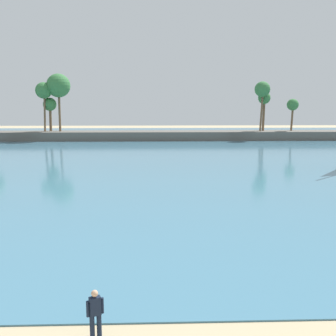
{
  "coord_description": "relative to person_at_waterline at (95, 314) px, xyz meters",
  "views": [
    {
      "loc": [
        -0.63,
        -3.59,
        7.2
      ],
      "look_at": [
        -0.07,
        13.01,
        4.46
      ],
      "focal_mm": 41.21,
      "sensor_mm": 36.0,
      "label": 1
    }
  ],
  "objects": [
    {
      "name": "person_at_waterline",
      "position": [
        0.0,
        0.0,
        0.0
      ],
      "size": [
        0.51,
        0.33,
        1.67
      ],
      "color": "#141E33",
      "rests_on": "ground"
    },
    {
      "name": "sea",
      "position": [
        2.48,
        54.32,
        -0.86
      ],
      "size": [
        220.0,
        106.92,
        0.06
      ],
      "primitive_type": "cube",
      "color": "teal",
      "rests_on": "ground"
    },
    {
      "name": "palm_headland",
      "position": [
        0.77,
        67.92,
        1.8
      ],
      "size": [
        107.42,
        6.34,
        13.28
      ],
      "color": "#605B54",
      "rests_on": "ground"
    }
  ]
}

